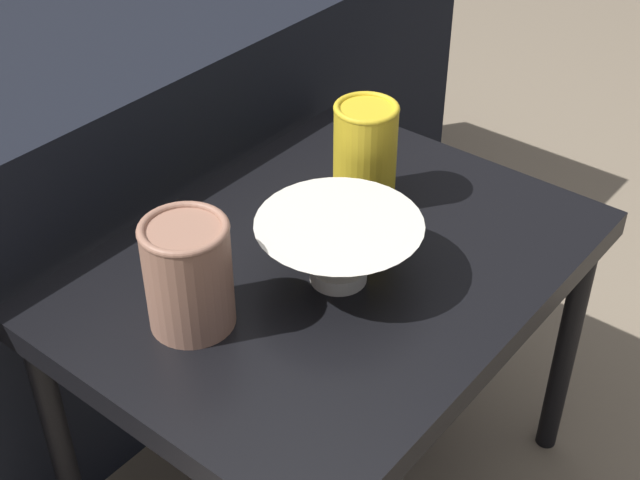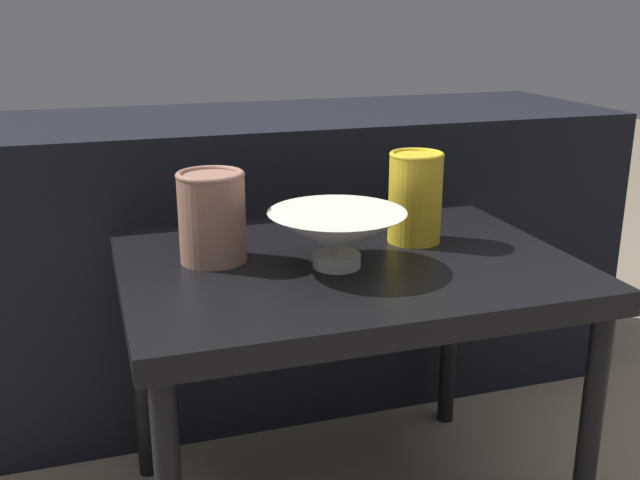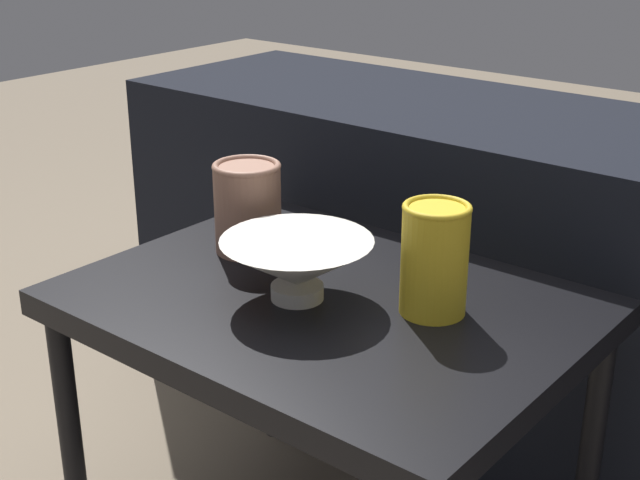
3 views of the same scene
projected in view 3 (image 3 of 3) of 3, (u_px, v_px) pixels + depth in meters
table at (327, 327)px, 1.34m from camera, size 0.74×0.56×0.51m
couch_backdrop at (504, 279)px, 1.79m from camera, size 1.66×0.50×0.67m
bowl at (297, 264)px, 1.29m from camera, size 0.22×0.22×0.09m
vase_textured_left at (248, 206)px, 1.45m from camera, size 0.11×0.11×0.15m
vase_colorful_right at (435, 258)px, 1.24m from camera, size 0.10×0.10×0.16m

